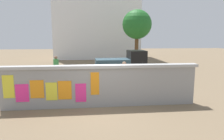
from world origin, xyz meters
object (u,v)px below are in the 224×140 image
object	(u,v)px
bicycle_far	(86,79)
tree_roadside	(137,25)
bicycle_near	(145,81)
person_bystander	(56,66)
person_walking	(124,74)
auto_rickshaw_truck	(123,64)
motorcycle	(69,86)

from	to	relation	value
bicycle_far	tree_roadside	distance (m)	10.25
bicycle_far	bicycle_near	bearing A→B (deg)	-15.24
bicycle_far	person_bystander	bearing A→B (deg)	139.86
bicycle_near	person_walking	size ratio (longest dim) A/B	1.03
auto_rickshaw_truck	tree_roadside	distance (m)	6.70
person_walking	tree_roadside	bearing A→B (deg)	73.80
bicycle_far	tree_roadside	world-z (taller)	tree_roadside
bicycle_far	person_walking	bearing A→B (deg)	-41.56
tree_roadside	person_walking	bearing A→B (deg)	-106.20
motorcycle	person_bystander	world-z (taller)	person_bystander
bicycle_near	auto_rickshaw_truck	bearing A→B (deg)	100.23
bicycle_near	bicycle_far	size ratio (longest dim) A/B	0.99
motorcycle	bicycle_near	bearing A→B (deg)	14.98
person_bystander	tree_roadside	distance (m)	9.96
bicycle_near	tree_roadside	size ratio (longest dim) A/B	0.31
bicycle_near	bicycle_far	distance (m)	3.41
bicycle_near	tree_roadside	xyz separation A→B (m)	(1.58, 9.17, 3.60)
motorcycle	person_walking	size ratio (longest dim) A/B	1.17
bicycle_far	tree_roadside	xyz separation A→B (m)	(4.86, 8.27, 3.60)
bicycle_near	motorcycle	bearing A→B (deg)	-165.02
motorcycle	person_bystander	bearing A→B (deg)	107.33
person_walking	tree_roadside	xyz separation A→B (m)	(2.91, 10.00, 2.98)
motorcycle	bicycle_near	world-z (taller)	bicycle_near
person_bystander	person_walking	bearing A→B (deg)	-40.86
bicycle_near	bicycle_far	world-z (taller)	same
bicycle_far	person_bystander	world-z (taller)	person_bystander
motorcycle	bicycle_far	bearing A→B (deg)	67.38
auto_rickshaw_truck	person_walking	bearing A→B (deg)	-98.59
auto_rickshaw_truck	tree_roadside	world-z (taller)	tree_roadside
person_bystander	auto_rickshaw_truck	bearing A→B (deg)	13.14
auto_rickshaw_truck	motorcycle	distance (m)	5.89
bicycle_far	tree_roadside	size ratio (longest dim) A/B	0.31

